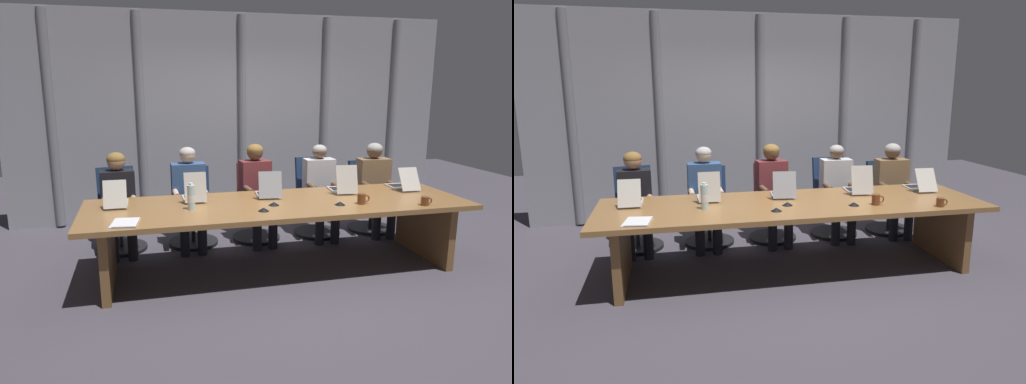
# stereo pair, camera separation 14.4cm
# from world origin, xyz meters

# --- Properties ---
(ground_plane) EXTENTS (12.59, 12.59, 0.00)m
(ground_plane) POSITION_xyz_m (0.00, 0.00, 0.00)
(ground_plane) COLOR #47424C
(conference_table) EXTENTS (3.94, 1.20, 0.73)m
(conference_table) POSITION_xyz_m (0.00, 0.00, 0.59)
(conference_table) COLOR olive
(conference_table) RESTS_ON ground_plane
(curtain_backdrop) EXTENTS (6.30, 0.17, 2.89)m
(curtain_backdrop) POSITION_xyz_m (0.00, 2.20, 1.45)
(curtain_backdrop) COLOR #9999A0
(curtain_backdrop) RESTS_ON ground_plane
(laptop_left_end) EXTENTS (0.22, 0.42, 0.28)m
(laptop_left_end) POSITION_xyz_m (-1.63, 0.28, 0.78)
(laptop_left_end) COLOR beige
(laptop_left_end) RESTS_ON conference_table
(laptop_left_mid) EXTENTS (0.23, 0.39, 0.32)m
(laptop_left_mid) POSITION_xyz_m (-0.84, 0.29, 0.79)
(laptop_left_mid) COLOR beige
(laptop_left_mid) RESTS_ON conference_table
(laptop_center) EXTENTS (0.29, 0.39, 0.30)m
(laptop_center) POSITION_xyz_m (-0.04, 0.27, 0.79)
(laptop_center) COLOR #A8ADB7
(laptop_center) RESTS_ON conference_table
(laptop_right_mid) EXTENTS (0.28, 0.45, 0.33)m
(laptop_right_mid) POSITION_xyz_m (0.84, 0.30, 0.79)
(laptop_right_mid) COLOR beige
(laptop_right_mid) RESTS_ON conference_table
(laptop_right_end) EXTENTS (0.24, 0.45, 0.27)m
(laptop_right_end) POSITION_xyz_m (1.59, 0.30, 0.78)
(laptop_right_end) COLOR beige
(laptop_right_end) RESTS_ON conference_table
(office_chair_left_end) EXTENTS (0.60, 0.61, 0.96)m
(office_chair_left_end) POSITION_xyz_m (-1.65, 1.07, 0.36)
(office_chair_left_end) COLOR navy
(office_chair_left_end) RESTS_ON ground_plane
(office_chair_left_mid) EXTENTS (0.60, 0.60, 0.93)m
(office_chair_left_mid) POSITION_xyz_m (-0.78, 1.07, 0.35)
(office_chair_left_mid) COLOR navy
(office_chair_left_mid) RESTS_ON ground_plane
(office_chair_center) EXTENTS (0.60, 0.60, 0.94)m
(office_chair_center) POSITION_xyz_m (0.01, 1.07, 0.36)
(office_chair_center) COLOR #511E19
(office_chair_center) RESTS_ON ground_plane
(office_chair_right_mid) EXTENTS (0.60, 0.60, 0.99)m
(office_chair_right_mid) POSITION_xyz_m (0.83, 1.08, 0.37)
(office_chair_right_mid) COLOR navy
(office_chair_right_mid) RESTS_ON ground_plane
(office_chair_right_end) EXTENTS (0.60, 0.61, 0.93)m
(office_chair_right_end) POSITION_xyz_m (1.59, 1.07, 0.35)
(office_chair_right_end) COLOR navy
(office_chair_right_end) RESTS_ON ground_plane
(person_left_end) EXTENTS (0.43, 0.57, 1.17)m
(person_left_end) POSITION_xyz_m (-1.63, 0.92, 0.67)
(person_left_end) COLOR black
(person_left_end) RESTS_ON ground_plane
(person_left_mid) EXTENTS (0.40, 0.55, 1.20)m
(person_left_mid) POSITION_xyz_m (-0.83, 0.92, 0.68)
(person_left_mid) COLOR #335184
(person_left_mid) RESTS_ON ground_plane
(person_center) EXTENTS (0.41, 0.57, 1.22)m
(person_center) POSITION_xyz_m (-0.01, 0.92, 0.69)
(person_center) COLOR brown
(person_center) RESTS_ON ground_plane
(person_right_mid) EXTENTS (0.40, 0.56, 1.18)m
(person_right_mid) POSITION_xyz_m (0.82, 0.91, 0.67)
(person_right_mid) COLOR silver
(person_right_mid) RESTS_ON ground_plane
(person_right_end) EXTENTS (0.44, 0.56, 1.18)m
(person_right_end) POSITION_xyz_m (1.59, 0.92, 0.68)
(person_right_end) COLOR olive
(person_right_end) RESTS_ON ground_plane
(water_bottle_primary) EXTENTS (0.08, 0.08, 0.27)m
(water_bottle_primary) POSITION_xyz_m (-0.91, -0.07, 0.85)
(water_bottle_primary) COLOR silver
(water_bottle_primary) RESTS_ON conference_table
(coffee_mug_near) EXTENTS (0.12, 0.08, 0.09)m
(coffee_mug_near) POSITION_xyz_m (1.39, -0.46, 0.77)
(coffee_mug_near) COLOR brown
(coffee_mug_near) RESTS_ON conference_table
(coffee_mug_far) EXTENTS (0.13, 0.08, 0.11)m
(coffee_mug_far) POSITION_xyz_m (0.80, -0.26, 0.78)
(coffee_mug_far) COLOR brown
(coffee_mug_far) RESTS_ON conference_table
(conference_mic_left_side) EXTENTS (0.11, 0.11, 0.03)m
(conference_mic_left_side) POSITION_xyz_m (-0.24, -0.29, 0.75)
(conference_mic_left_side) COLOR black
(conference_mic_left_side) RESTS_ON conference_table
(conference_mic_middle) EXTENTS (0.11, 0.11, 0.03)m
(conference_mic_middle) POSITION_xyz_m (-0.09, -0.10, 0.75)
(conference_mic_middle) COLOR black
(conference_mic_middle) RESTS_ON conference_table
(conference_mic_right_side) EXTENTS (0.11, 0.11, 0.03)m
(conference_mic_right_side) POSITION_xyz_m (0.57, -0.24, 0.75)
(conference_mic_right_side) COLOR black
(conference_mic_right_side) RESTS_ON conference_table
(spiral_notepad) EXTENTS (0.26, 0.33, 0.03)m
(spiral_notepad) POSITION_xyz_m (-1.53, -0.42, 0.74)
(spiral_notepad) COLOR silver
(spiral_notepad) RESTS_ON conference_table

